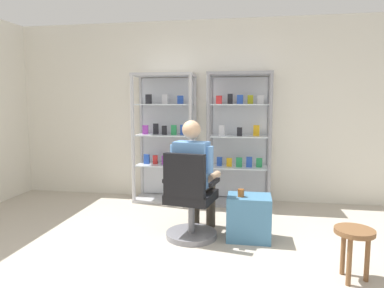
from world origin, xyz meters
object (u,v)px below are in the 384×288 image
display_cabinet_right (239,138)px  storage_crate (249,217)px  office_chair (190,204)px  seated_shopkeeper (195,172)px  tea_glass (241,193)px  display_cabinet_left (166,137)px  wooden_stool (354,240)px

display_cabinet_right → storage_crate: size_ratio=3.95×
storage_crate → office_chair: bearing=-170.2°
display_cabinet_right → office_chair: size_ratio=1.98×
office_chair → seated_shopkeeper: 0.36m
display_cabinet_right → office_chair: (-0.47, -1.48, -0.57)m
display_cabinet_right → tea_glass: (0.07, -1.42, -0.44)m
office_chair → display_cabinet_right: bearing=72.3°
display_cabinet_left → display_cabinet_right: size_ratio=1.00×
wooden_stool → display_cabinet_left: bearing=134.8°
display_cabinet_right → display_cabinet_left: bearing=180.0°
display_cabinet_left → tea_glass: (1.17, -1.42, -0.44)m
display_cabinet_left → office_chair: 1.71m
storage_crate → wooden_stool: (0.86, -0.75, 0.11)m
display_cabinet_left → tea_glass: bearing=-50.6°
display_cabinet_right → seated_shopkeeper: (-0.44, -1.32, -0.25)m
display_cabinet_left → seated_shopkeeper: display_cabinet_left is taller
display_cabinet_left → tea_glass: display_cabinet_left is taller
office_chair → display_cabinet_left: bearing=112.9°
display_cabinet_right → office_chair: bearing=-107.7°
tea_glass → seated_shopkeeper: bearing=169.0°
display_cabinet_left → office_chair: size_ratio=1.98×
storage_crate → tea_glass: tea_glass is taller
seated_shopkeeper → tea_glass: seated_shopkeeper is taller
storage_crate → tea_glass: bearing=-151.3°
storage_crate → wooden_stool: bearing=-41.3°
display_cabinet_left → seated_shopkeeper: 1.50m
seated_shopkeeper → tea_glass: size_ratio=15.88×
storage_crate → seated_shopkeeper: bearing=175.0°
display_cabinet_left → wooden_stool: size_ratio=4.29×
display_cabinet_right → storage_crate: 1.56m
seated_shopkeeper → office_chair: bearing=-100.5°
office_chair → tea_glass: office_chair is taller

